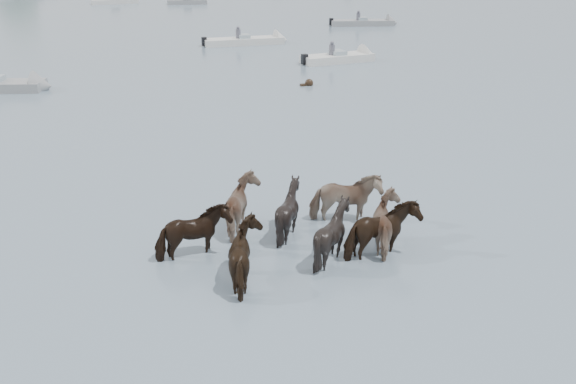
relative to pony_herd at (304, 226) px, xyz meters
name	(u,v)px	position (x,y,z in m)	size (l,w,h in m)	color
ground	(227,254)	(-1.91, 0.35, -0.57)	(400.00, 400.00, 0.00)	slate
pony_herd	(304,226)	(0.00, 0.00, 0.00)	(6.34, 4.30, 1.62)	black
swimming_pony	(308,83)	(7.95, 16.75, -0.47)	(0.72, 0.44, 0.44)	black
motorboat_b	(10,86)	(-6.54, 21.69, -0.34)	(5.46, 3.36, 1.92)	gray
motorboat_c	(254,41)	(10.23, 31.08, -0.35)	(6.53, 2.22, 1.92)	silver
motorboat_d	(348,58)	(13.22, 22.15, -0.34)	(5.24, 1.69, 1.92)	silver
motorboat_e	(371,23)	(23.62, 37.00, -0.35)	(6.22, 3.51, 1.92)	gray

